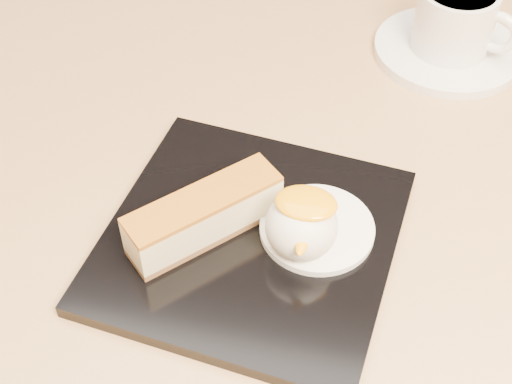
% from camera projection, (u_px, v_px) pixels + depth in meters
% --- Properties ---
extents(table, '(0.80, 0.80, 0.72)m').
position_uv_depth(table, '(228.00, 294.00, 0.72)').
color(table, black).
rests_on(table, ground).
extents(dessert_plate, '(0.24, 0.24, 0.01)m').
position_uv_depth(dessert_plate, '(251.00, 240.00, 0.56)').
color(dessert_plate, black).
rests_on(dessert_plate, table).
extents(cheesecake, '(0.11, 0.11, 0.04)m').
position_uv_depth(cheesecake, '(204.00, 215.00, 0.54)').
color(cheesecake, brown).
rests_on(cheesecake, dessert_plate).
extents(cream_smear, '(0.09, 0.09, 0.01)m').
position_uv_depth(cream_smear, '(317.00, 228.00, 0.56)').
color(cream_smear, white).
rests_on(cream_smear, dessert_plate).
extents(ice_cream_scoop, '(0.05, 0.05, 0.05)m').
position_uv_depth(ice_cream_scoop, '(301.00, 226.00, 0.53)').
color(ice_cream_scoop, white).
rests_on(ice_cream_scoop, cream_smear).
extents(mango_sauce, '(0.05, 0.03, 0.01)m').
position_uv_depth(mango_sauce, '(306.00, 203.00, 0.51)').
color(mango_sauce, '#FFA408').
rests_on(mango_sauce, ice_cream_scoop).
extents(mint_sprig, '(0.03, 0.02, 0.00)m').
position_uv_depth(mint_sprig, '(286.00, 196.00, 0.57)').
color(mint_sprig, '#38892D').
rests_on(mint_sprig, cream_smear).
extents(saucer, '(0.15, 0.15, 0.01)m').
position_uv_depth(saucer, '(447.00, 50.00, 0.73)').
color(saucer, white).
rests_on(saucer, table).
extents(coffee_cup, '(0.10, 0.08, 0.06)m').
position_uv_depth(coffee_cup, '(457.00, 19.00, 0.70)').
color(coffee_cup, white).
rests_on(coffee_cup, saucer).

